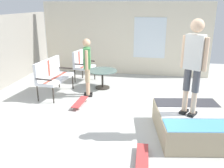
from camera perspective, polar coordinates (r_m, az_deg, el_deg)
name	(u,v)px	position (r m, az deg, el deg)	size (l,w,h in m)	color
ground_plane	(121,120)	(5.73, 2.20, -8.40)	(12.00, 12.00, 0.10)	#B2B2AD
house_facade	(125,39)	(9.02, 3.02, 10.46)	(0.23, 6.00, 2.56)	beige
skate_ramp	(194,124)	(5.19, 18.43, -8.76)	(1.85, 2.23, 0.49)	tan
patio_bench	(52,74)	(7.14, -13.80, 2.31)	(1.30, 0.67, 1.02)	#2D2823
patio_chair_near_house	(81,63)	(8.26, -7.10, 4.87)	(0.71, 0.65, 1.02)	#2D2823
patio_table	(102,75)	(7.52, -2.24, 1.99)	(0.90, 0.90, 0.57)	#2D2823
person_watching	(87,64)	(6.79, -5.78, 4.72)	(0.47, 0.30, 1.62)	black
person_skater	(194,60)	(4.67, 18.46, 5.22)	(0.34, 0.43, 1.79)	black
skateboard_by_bench	(80,102)	(6.41, -7.42, -4.18)	(0.80, 0.22, 0.10)	#B23838
skateboard_spare	(142,157)	(4.29, 7.04, -16.56)	(0.81, 0.24, 0.10)	#B23838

